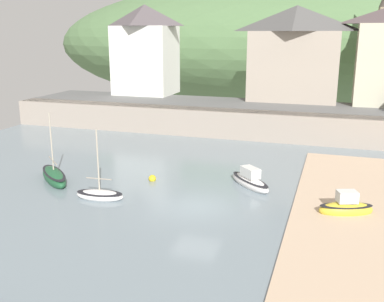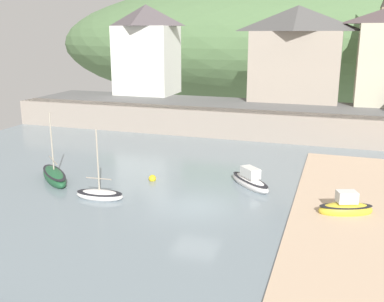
{
  "view_description": "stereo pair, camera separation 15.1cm",
  "coord_description": "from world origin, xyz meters",
  "px_view_note": "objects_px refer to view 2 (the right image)",
  "views": [
    {
      "loc": [
        6.84,
        -21.72,
        9.18
      ],
      "look_at": [
        -1.41,
        3.55,
        2.1
      ],
      "focal_mm": 41.84,
      "sensor_mm": 36.0,
      "label": 1
    },
    {
      "loc": [
        6.99,
        -21.67,
        9.18
      ],
      "look_at": [
        -1.41,
        3.55,
        2.1
      ],
      "focal_mm": 41.84,
      "sensor_mm": 36.0,
      "label": 2
    }
  ],
  "objects_px": {
    "waterfront_building_centre": "(296,53)",
    "sailboat_tall_mast": "(54,176)",
    "motorboat_with_cabin": "(346,208)",
    "waterfront_building_left": "(147,49)",
    "sailboat_blue_trim": "(100,194)",
    "sailboat_white_hull": "(250,181)",
    "mooring_buoy": "(152,178)"
  },
  "relations": [
    {
      "from": "sailboat_white_hull",
      "to": "sailboat_blue_trim",
      "type": "bearing_deg",
      "value": -102.88
    },
    {
      "from": "sailboat_blue_trim",
      "to": "sailboat_white_hull",
      "type": "relative_size",
      "value": 1.25
    },
    {
      "from": "motorboat_with_cabin",
      "to": "waterfront_building_centre",
      "type": "bearing_deg",
      "value": 82.45
    },
    {
      "from": "sailboat_white_hull",
      "to": "sailboat_tall_mast",
      "type": "bearing_deg",
      "value": -120.76
    },
    {
      "from": "sailboat_blue_trim",
      "to": "sailboat_tall_mast",
      "type": "xyz_separation_m",
      "value": [
        -4.29,
        1.83,
        0.1
      ]
    },
    {
      "from": "waterfront_building_left",
      "to": "sailboat_tall_mast",
      "type": "distance_m",
      "value": 25.27
    },
    {
      "from": "waterfront_building_left",
      "to": "sailboat_blue_trim",
      "type": "relative_size",
      "value": 2.33
    },
    {
      "from": "waterfront_building_left",
      "to": "sailboat_blue_trim",
      "type": "xyz_separation_m",
      "value": [
        8.34,
        -25.76,
        -7.14
      ]
    },
    {
      "from": "motorboat_with_cabin",
      "to": "waterfront_building_left",
      "type": "bearing_deg",
      "value": 112.13
    },
    {
      "from": "sailboat_tall_mast",
      "to": "waterfront_building_left",
      "type": "bearing_deg",
      "value": 142.05
    },
    {
      "from": "sailboat_blue_trim",
      "to": "motorboat_with_cabin",
      "type": "xyz_separation_m",
      "value": [
        13.34,
        1.88,
        0.15
      ]
    },
    {
      "from": "sailboat_blue_trim",
      "to": "waterfront_building_centre",
      "type": "bearing_deg",
      "value": 68.57
    },
    {
      "from": "motorboat_with_cabin",
      "to": "sailboat_tall_mast",
      "type": "bearing_deg",
      "value": 160.06
    },
    {
      "from": "waterfront_building_left",
      "to": "waterfront_building_centre",
      "type": "height_order",
      "value": "waterfront_building_left"
    },
    {
      "from": "sailboat_white_hull",
      "to": "mooring_buoy",
      "type": "distance_m",
      "value": 6.2
    },
    {
      "from": "waterfront_building_centre",
      "to": "mooring_buoy",
      "type": "relative_size",
      "value": 19.65
    },
    {
      "from": "waterfront_building_centre",
      "to": "sailboat_blue_trim",
      "type": "relative_size",
      "value": 2.24
    },
    {
      "from": "waterfront_building_centre",
      "to": "sailboat_tall_mast",
      "type": "height_order",
      "value": "waterfront_building_centre"
    },
    {
      "from": "waterfront_building_centre",
      "to": "sailboat_blue_trim",
      "type": "distance_m",
      "value": 27.86
    },
    {
      "from": "waterfront_building_left",
      "to": "sailboat_white_hull",
      "type": "relative_size",
      "value": 2.92
    },
    {
      "from": "waterfront_building_centre",
      "to": "sailboat_white_hull",
      "type": "relative_size",
      "value": 2.81
    },
    {
      "from": "waterfront_building_left",
      "to": "sailboat_white_hull",
      "type": "xyz_separation_m",
      "value": [
        16.09,
        -21.01,
        -7.02
      ]
    },
    {
      "from": "waterfront_building_left",
      "to": "waterfront_building_centre",
      "type": "relative_size",
      "value": 1.04
    },
    {
      "from": "waterfront_building_centre",
      "to": "sailboat_tall_mast",
      "type": "bearing_deg",
      "value": -117.24
    },
    {
      "from": "waterfront_building_left",
      "to": "sailboat_blue_trim",
      "type": "distance_m",
      "value": 28.0
    },
    {
      "from": "waterfront_building_centre",
      "to": "sailboat_tall_mast",
      "type": "distance_m",
      "value": 27.77
    },
    {
      "from": "waterfront_building_centre",
      "to": "mooring_buoy",
      "type": "xyz_separation_m",
      "value": [
        -6.4,
        -21.94,
        -7.02
      ]
    },
    {
      "from": "waterfront_building_centre",
      "to": "sailboat_white_hull",
      "type": "bearing_deg",
      "value": -90.74
    },
    {
      "from": "sailboat_blue_trim",
      "to": "sailboat_tall_mast",
      "type": "relative_size",
      "value": 0.9
    },
    {
      "from": "mooring_buoy",
      "to": "waterfront_building_centre",
      "type": "bearing_deg",
      "value": 73.74
    },
    {
      "from": "sailboat_white_hull",
      "to": "motorboat_with_cabin",
      "type": "height_order",
      "value": "motorboat_with_cabin"
    },
    {
      "from": "motorboat_with_cabin",
      "to": "mooring_buoy",
      "type": "relative_size",
      "value": 6.31
    }
  ]
}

